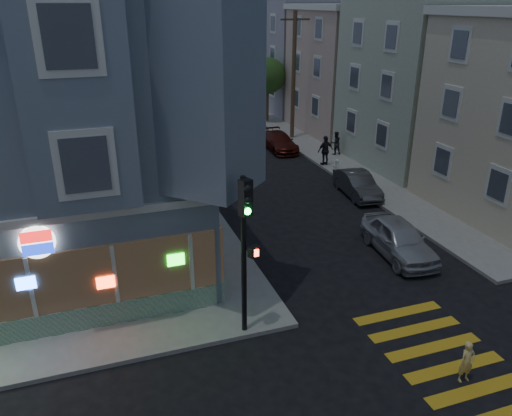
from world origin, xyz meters
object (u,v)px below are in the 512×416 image
utility_pole (294,75)px  parked_car_c (279,142)px  street_tree_near (268,76)px  fire_hydrant (337,165)px  parked_car_a (399,239)px  parked_car_b (357,184)px  parked_car_d (249,126)px  running_child (467,362)px  street_tree_far (239,65)px  pedestrian_a (336,143)px  traffic_signal (245,232)px  pedestrian_b (325,150)px

utility_pole → parked_car_c: (-2.03, -2.53, -4.18)m
street_tree_near → fire_hydrant: bearing=-93.2°
parked_car_a → parked_car_b: 6.83m
parked_car_d → fire_hydrant: parked_car_d is taller
fire_hydrant → running_child: bearing=-106.2°
parked_car_a → street_tree_far: bearing=89.5°
street_tree_far → pedestrian_a: (0.80, -19.14, -3.01)m
street_tree_near → parked_car_d: 5.45m
pedestrian_a → traffic_signal: size_ratio=0.30×
parked_car_a → parked_car_d: 21.40m
parked_car_c → street_tree_far: bearing=83.4°
parked_car_b → parked_car_d: size_ratio=0.87×
parked_car_b → running_child: bearing=-102.0°
pedestrian_a → utility_pole: bearing=-79.3°
parked_car_b → parked_car_d: 14.87m
traffic_signal → parked_car_b: bearing=23.8°
running_child → parked_car_b: (4.31, 13.56, 0.01)m
parked_car_b → parked_car_c: parked_car_b is taller
street_tree_near → pedestrian_b: street_tree_near is taller
pedestrian_b → parked_car_c: bearing=-82.8°
parked_car_b → pedestrian_b: bearing=89.0°
street_tree_far → running_child: street_tree_far is taller
street_tree_far → street_tree_near: bearing=-90.0°
pedestrian_b → parked_car_c: size_ratio=0.44×
parked_car_d → parked_car_a: bearing=-92.2°
parked_car_a → parked_car_b: bearing=79.8°
utility_pole → parked_car_a: 19.41m
pedestrian_a → pedestrian_b: pedestrian_b is taller
street_tree_near → street_tree_far: (0.00, 8.00, 0.00)m
running_child → street_tree_near: bearing=79.3°
street_tree_far → parked_car_b: (-1.50, -26.14, -3.29)m
utility_pole → street_tree_far: (0.20, 14.00, -0.86)m
utility_pole → street_tree_near: utility_pole is taller
pedestrian_a → parked_car_c: 4.01m
parked_car_c → traffic_signal: traffic_signal is taller
parked_car_d → traffic_signal: bearing=-109.1°
running_child → pedestrian_b: bearing=74.9°
fire_hydrant → parked_car_a: bearing=-103.7°
pedestrian_a → parked_car_a: pedestrian_a is taller
utility_pole → parked_car_d: (-2.56, 2.67, -4.17)m
parked_car_d → fire_hydrant: size_ratio=5.80×
pedestrian_b → running_child: bearing=66.1°
parked_car_a → parked_car_c: 16.23m
pedestrian_a → pedestrian_b: size_ratio=0.83×
utility_pole → parked_car_b: size_ratio=2.31×
parked_car_a → parked_car_c: (1.09, 16.19, -0.12)m
pedestrian_b → parked_car_d: (-1.86, 9.71, -0.46)m
parked_car_a → parked_car_c: size_ratio=1.02×
fire_hydrant → parked_car_d: bearing=99.9°
pedestrian_b → parked_car_b: bearing=74.1°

